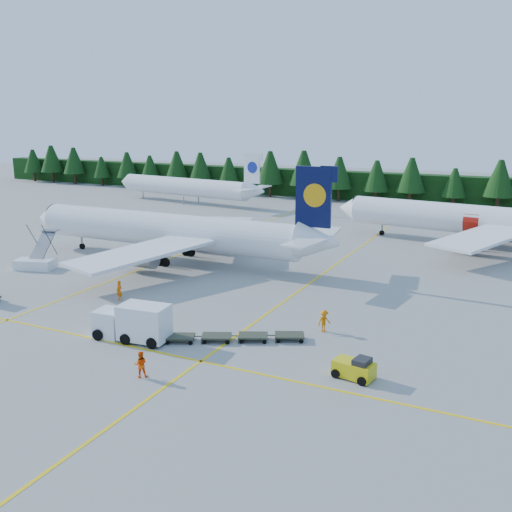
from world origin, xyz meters
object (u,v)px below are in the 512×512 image
at_px(airliner_navy, 160,230).
at_px(airstairs, 36,261).
at_px(service_truck, 132,322).
at_px(baggage_tug, 355,368).
at_px(airliner_red, 469,220).

relative_size(airliner_navy, airstairs, 6.37).
bearing_deg(airstairs, service_truck, -45.42).
height_order(airstairs, service_truck, airstairs).
distance_m(service_truck, baggage_tug, 18.19).
bearing_deg(baggage_tug, airliner_red, 97.66).
distance_m(airliner_navy, airliner_red, 42.50).
bearing_deg(airliner_red, airliner_navy, -135.72).
relative_size(airstairs, baggage_tug, 2.24).
distance_m(airliner_red, service_truck, 52.95).
bearing_deg(service_truck, airliner_red, 61.63).
height_order(airliner_navy, airliner_red, airliner_navy).
xyz_separation_m(airstairs, baggage_tug, (42.44, -12.00, -0.14)).
xyz_separation_m(airliner_navy, service_truck, (13.63, -23.24, -2.23)).
relative_size(service_truck, baggage_tug, 2.16).
relative_size(airliner_red, airstairs, 6.14).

